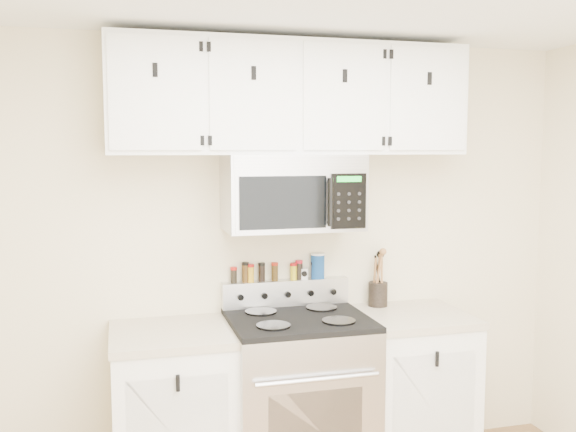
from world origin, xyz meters
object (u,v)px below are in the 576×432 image
object	(u,v)px
salt_canister	(318,266)
microwave	(293,192)
range	(298,398)
utensil_crock	(378,292)

from	to	relation	value
salt_canister	microwave	bearing A→B (deg)	-141.88
range	utensil_crock	xyz separation A→B (m)	(0.57, 0.23, 0.52)
microwave	salt_canister	bearing A→B (deg)	38.12
range	utensil_crock	size ratio (longest dim) A/B	3.24
salt_canister	range	bearing A→B (deg)	-125.15
microwave	utensil_crock	world-z (taller)	microwave
range	microwave	bearing A→B (deg)	89.77
microwave	utensil_crock	xyz separation A→B (m)	(0.57, 0.11, -0.62)
microwave	utensil_crock	size ratio (longest dim) A/B	2.24
utensil_crock	range	bearing A→B (deg)	-157.76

